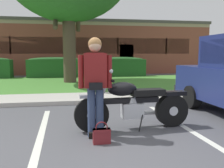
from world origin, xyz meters
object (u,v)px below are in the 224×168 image
at_px(hedge_center_left, 55,67).
at_px(hedge_center_right, 121,66).
at_px(handbag, 102,135).
at_px(motorcycle, 137,103).
at_px(rider_person, 95,80).
at_px(brick_building, 67,48).

height_order(hedge_center_left, hedge_center_right, same).
bearing_deg(hedge_center_right, handbag, -103.35).
bearing_deg(motorcycle, hedge_center_right, 79.88).
height_order(rider_person, brick_building, brick_building).
bearing_deg(rider_person, brick_building, 92.24).
bearing_deg(rider_person, hedge_center_left, 96.98).
distance_m(rider_person, brick_building, 17.23).
xyz_separation_m(motorcycle, hedge_center_left, (-2.15, 10.43, 0.16)).
bearing_deg(rider_person, handbag, -80.67).
height_order(motorcycle, handbag, motorcycle).
bearing_deg(hedge_center_left, brick_building, 84.31).
xyz_separation_m(handbag, hedge_center_right, (2.63, 11.10, 0.51)).
bearing_deg(brick_building, handbag, -87.61).
xyz_separation_m(motorcycle, brick_building, (-1.50, 16.88, 1.43)).
height_order(rider_person, handbag, rider_person).
bearing_deg(brick_building, hedge_center_right, -62.44).
height_order(handbag, hedge_center_left, hedge_center_left).
height_order(motorcycle, brick_building, brick_building).
distance_m(motorcycle, hedge_center_left, 10.65).
bearing_deg(motorcycle, rider_person, -159.57).
xyz_separation_m(hedge_center_left, hedge_center_right, (4.01, 0.00, 0.00)).
distance_m(motorcycle, handbag, 1.08).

